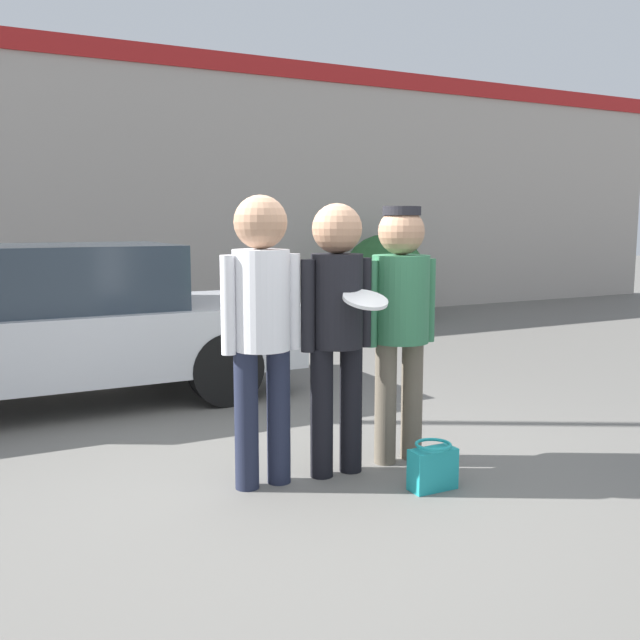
% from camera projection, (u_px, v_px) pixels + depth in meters
% --- Properties ---
extents(ground_plane, '(56.00, 56.00, 0.00)m').
position_uv_depth(ground_plane, '(323.00, 476.00, 4.71)').
color(ground_plane, '#66635E').
extents(storefront_building, '(24.00, 0.22, 4.36)m').
position_uv_depth(storefront_building, '(99.00, 185.00, 10.86)').
color(storefront_building, '#B2A89E').
rests_on(storefront_building, ground).
extents(person_left, '(0.52, 0.35, 1.83)m').
position_uv_depth(person_left, '(261.00, 313.00, 4.39)').
color(person_left, '#1E2338').
rests_on(person_left, ground).
extents(person_middle_with_frisbee, '(0.51, 0.56, 1.78)m').
position_uv_depth(person_middle_with_frisbee, '(337.00, 314.00, 4.61)').
color(person_middle_with_frisbee, black).
rests_on(person_middle_with_frisbee, ground).
extents(person_right, '(0.56, 0.39, 1.77)m').
position_uv_depth(person_right, '(400.00, 308.00, 4.87)').
color(person_right, '#665B4C').
rests_on(person_right, ground).
extents(parked_car_near, '(4.21, 1.83, 1.46)m').
position_uv_depth(parked_car_near, '(57.00, 324.00, 6.53)').
color(parked_car_near, '#B7BABF').
rests_on(parked_car_near, ground).
extents(shrub, '(1.45, 1.45, 1.45)m').
position_uv_depth(shrub, '(384.00, 276.00, 12.36)').
color(shrub, '#285B2D').
rests_on(shrub, ground).
extents(handbag, '(0.30, 0.23, 0.30)m').
position_uv_depth(handbag, '(433.00, 467.00, 4.45)').
color(handbag, teal).
rests_on(handbag, ground).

